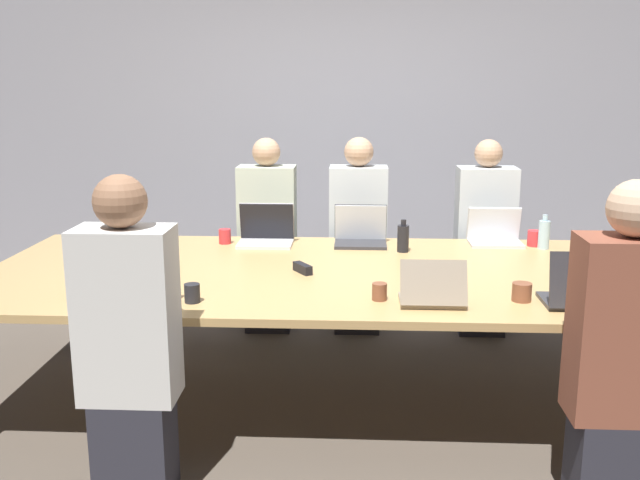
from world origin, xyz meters
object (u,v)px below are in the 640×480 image
Objects in this scene: cup_far_midleft at (225,236)px; cup_near_midright at (379,292)px; person_near_right at (622,361)px; cup_near_right at (522,292)px; person_far_center at (358,239)px; laptop_near_midright at (432,292)px; laptop_near_right at (581,291)px; person_far_midleft at (268,239)px; bottle_near_left at (91,273)px; laptop_far_right at (495,233)px; person_far_right at (484,242)px; cup_near_left at (192,293)px; person_near_left at (129,345)px; cup_far_right at (534,238)px; laptop_near_left at (139,288)px; stapler at (303,268)px; bottle_far_center at (403,238)px; laptop_far_center at (361,233)px; laptop_far_midleft at (266,232)px; bottle_far_right at (544,234)px.

cup_near_midright is (0.96, -1.17, -0.01)m from cup_far_midleft.
person_near_right is 0.67m from cup_near_right.
person_far_center is 4.52× the size of laptop_near_midright.
cup_near_right is (-0.25, 0.08, -0.03)m from laptop_near_right.
person_near_right is 1.02× the size of person_far_midleft.
laptop_far_right is at bearing 29.27° from bottle_near_left.
person_far_right is at bearing -85.05° from laptop_near_right.
cup_near_left is at bearing -141.32° from laptop_far_right.
laptop_near_right is at bearing -167.08° from person_near_left.
laptop_near_midright reaches higher than cup_near_midright.
person_far_midleft reaches higher than cup_near_right.
cup_near_right is at bearing -0.12° from bottle_near_left.
cup_far_right is at bearing -121.45° from laptop_near_midright.
laptop_near_left is (-1.83, -0.10, 0.02)m from cup_near_right.
laptop_near_right is 3.42× the size of cup_far_midleft.
person_near_left is 1.20m from stapler.
person_near_right reaches higher than laptop_near_left.
person_far_center is 1.19m from stapler.
person_near_right is at bearing -15.43° from cup_near_left.
laptop_near_right is 1.05× the size of laptop_near_midright.
cup_near_midright is at bearing -121.85° from laptop_far_right.
cup_near_right is at bearing -94.61° from laptop_far_right.
laptop_near_left is (-1.93, -1.70, 0.14)m from person_far_right.
laptop_near_left is at bearing -13.74° from person_near_right.
person_far_right is (-0.16, 2.21, -0.02)m from person_near_right.
person_far_midleft is at bearing 64.08° from cup_far_midleft.
laptop_near_midright is (-0.68, -0.00, -0.01)m from laptop_near_right.
laptop_far_right is 1.68× the size of bottle_far_center.
laptop_far_right is 0.24× the size of person_far_center.
cup_far_midleft is at bearing -98.46° from laptop_near_left.
laptop_far_right is (1.74, 0.09, 0.02)m from cup_far_midleft.
person_near_right reaches higher than person_near_left.
cup_near_right is at bearing -66.75° from person_near_right.
bottle_near_left is (-2.43, -1.17, 0.06)m from cup_far_right.
cup_far_right is 0.87m from bottle_far_center.
laptop_far_center is 3.71× the size of cup_near_left.
laptop_far_midleft is (-1.64, 1.76, 0.12)m from person_near_right.
laptop_near_right is 2.25m from cup_far_midleft.
laptop_far_midleft reaches higher than bottle_near_left.
person_near_right is 15.58× the size of cup_near_left.
cup_near_left is at bearing -114.72° from person_far_center.
bottle_far_center is 0.60× the size of laptop_near_left.
laptop_far_center reaches higher than laptop_near_left.
laptop_far_right is 1.57× the size of bottle_far_right.
cup_near_midright is 0.33× the size of bottle_near_left.
person_far_center reaches higher than cup_near_right.
bottle_far_center is 1.52m from cup_near_left.
person_near_left is at bearing 100.98° from laptop_near_left.
laptop_far_midleft reaches higher than laptop_near_midright.
cup_near_right is 0.37× the size of bottle_near_left.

